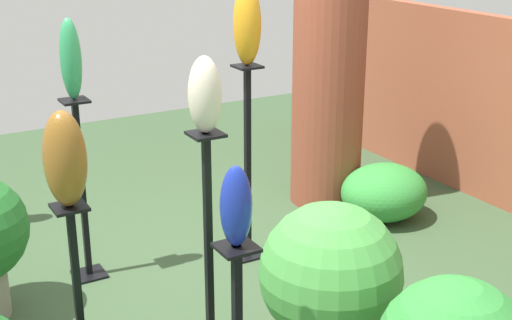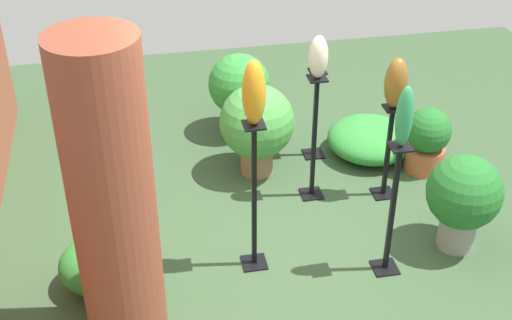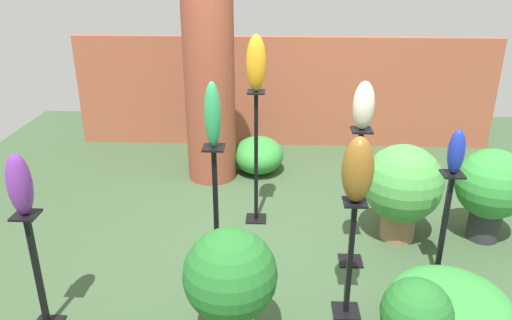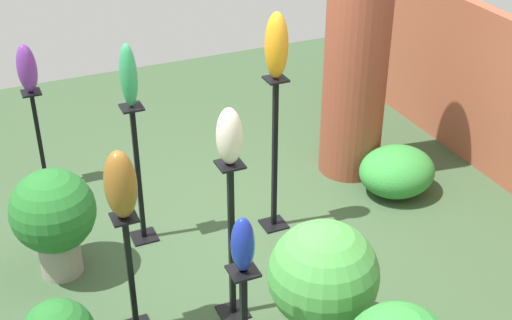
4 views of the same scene
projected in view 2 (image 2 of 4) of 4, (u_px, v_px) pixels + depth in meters
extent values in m
plane|color=#385133|center=(297.00, 236.00, 6.14)|extent=(8.00, 8.00, 0.00)
cylinder|color=brown|center=(113.00, 204.00, 4.58)|extent=(0.56, 0.56, 2.32)
cube|color=black|center=(311.00, 194.00, 6.65)|extent=(0.20, 0.20, 0.01)
cube|color=black|center=(314.00, 139.00, 6.32)|extent=(0.04, 0.04, 1.21)
cube|color=black|center=(317.00, 78.00, 6.00)|extent=(0.16, 0.16, 0.02)
cube|color=black|center=(383.00, 193.00, 6.66)|extent=(0.20, 0.20, 0.01)
cube|color=black|center=(388.00, 152.00, 6.41)|extent=(0.04, 0.04, 0.92)
cube|color=black|center=(393.00, 108.00, 6.16)|extent=(0.16, 0.16, 0.01)
cube|color=black|center=(313.00, 154.00, 7.23)|extent=(0.20, 0.20, 0.01)
cube|color=black|center=(315.00, 114.00, 6.98)|extent=(0.04, 0.04, 0.94)
cube|color=black|center=(318.00, 71.00, 6.73)|extent=(0.16, 0.16, 0.01)
cube|color=black|center=(385.00, 268.00, 5.79)|extent=(0.20, 0.20, 0.01)
cube|color=black|center=(392.00, 211.00, 5.47)|extent=(0.04, 0.04, 1.17)
cube|color=black|center=(400.00, 147.00, 5.16)|extent=(0.16, 0.16, 0.02)
cube|color=black|center=(254.00, 263.00, 5.84)|extent=(0.20, 0.20, 0.01)
cube|color=black|center=(254.00, 198.00, 5.48)|extent=(0.04, 0.04, 1.32)
cube|color=black|center=(254.00, 125.00, 5.13)|extent=(0.16, 0.16, 0.02)
ellipsoid|color=beige|center=(318.00, 57.00, 5.89)|extent=(0.16, 0.16, 0.38)
ellipsoid|color=brown|center=(396.00, 83.00, 6.03)|extent=(0.21, 0.20, 0.46)
ellipsoid|color=#192D9E|center=(318.00, 54.00, 6.63)|extent=(0.13, 0.13, 0.35)
ellipsoid|color=#2D9356|center=(404.00, 117.00, 5.02)|extent=(0.12, 0.13, 0.48)
ellipsoid|color=orange|center=(254.00, 93.00, 4.99)|extent=(0.18, 0.17, 0.51)
cylinder|color=#936B4C|center=(257.00, 160.00, 6.91)|extent=(0.31, 0.31, 0.26)
sphere|color=#479942|center=(257.00, 122.00, 6.68)|extent=(0.71, 0.71, 0.71)
cylinder|color=gray|center=(457.00, 232.00, 5.96)|extent=(0.31, 0.31, 0.29)
sphere|color=#236B28|center=(464.00, 192.00, 5.74)|extent=(0.62, 0.62, 0.62)
cylinder|color=#2D2D33|center=(240.00, 119.00, 7.56)|extent=(0.29, 0.29, 0.29)
sphere|color=#338C38|center=(239.00, 84.00, 7.33)|extent=(0.64, 0.64, 0.64)
cylinder|color=#B25B38|center=(424.00, 158.00, 6.95)|extent=(0.38, 0.38, 0.25)
sphere|color=#236B28|center=(428.00, 131.00, 6.79)|extent=(0.44, 0.44, 0.44)
ellipsoid|color=#338C38|center=(103.00, 264.00, 5.51)|extent=(0.60, 0.68, 0.43)
ellipsoid|color=#338C38|center=(370.00, 139.00, 7.17)|extent=(0.87, 0.86, 0.33)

